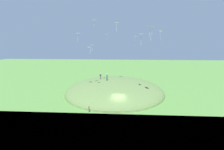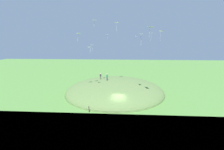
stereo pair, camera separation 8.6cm
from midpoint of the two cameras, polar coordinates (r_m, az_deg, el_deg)
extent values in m
plane|color=#578B3D|center=(32.79, 2.37, -10.74)|extent=(160.00, 160.00, 0.00)
ellipsoid|color=#627E43|center=(41.97, 1.02, -5.61)|extent=(26.16, 24.30, 5.55)
cube|color=navy|center=(41.39, -1.66, -1.34)|extent=(0.20, 0.25, 0.83)
cylinder|color=#358A59|center=(41.22, -1.67, -0.33)|extent=(0.53, 0.53, 0.66)
sphere|color=beige|center=(41.13, -1.67, 0.29)|extent=(0.25, 0.25, 0.25)
cube|color=#565446|center=(43.34, -3.92, -0.99)|extent=(0.25, 0.15, 0.77)
cylinder|color=#444042|center=(43.19, -3.93, -0.10)|extent=(0.47, 0.47, 0.61)
sphere|color=beige|center=(43.11, -3.94, 0.44)|extent=(0.23, 0.23, 0.23)
cube|color=white|center=(31.73, 10.08, 13.75)|extent=(0.91, 0.74, 0.12)
cylinder|color=white|center=(31.89, 10.03, 11.67)|extent=(0.12, 0.10, 1.91)
cube|color=white|center=(38.39, 16.69, 14.38)|extent=(0.72, 0.89, 0.15)
cylinder|color=white|center=(38.39, 16.38, 12.67)|extent=(0.24, 0.24, 1.91)
cube|color=silver|center=(39.02, 1.71, 17.65)|extent=(1.00, 1.20, 0.05)
cylinder|color=silver|center=(38.75, 1.63, 15.94)|extent=(0.05, 0.18, 1.84)
cube|color=silver|center=(36.34, -5.98, 18.33)|extent=(0.96, 0.99, 0.04)
cylinder|color=silver|center=(36.43, -6.08, 17.10)|extent=(0.10, 0.12, 1.13)
cube|color=white|center=(42.00, 8.44, 13.04)|extent=(1.01, 0.79, 0.12)
cylinder|color=white|center=(42.13, 8.01, 12.17)|extent=(0.10, 0.12, 0.83)
cube|color=white|center=(29.58, 13.36, 15.83)|extent=(1.29, 1.14, 0.13)
cylinder|color=white|center=(29.60, 12.92, 13.97)|extent=(0.17, 0.09, 1.39)
cube|color=white|center=(36.17, -7.86, 9.52)|extent=(0.66, 0.84, 0.13)
cylinder|color=white|center=(35.99, -7.43, 8.31)|extent=(0.20, 0.16, 1.13)
cube|color=white|center=(33.93, -6.98, 10.23)|extent=(0.65, 0.77, 0.06)
cylinder|color=white|center=(34.03, -6.78, 9.16)|extent=(0.17, 0.07, 0.95)
cube|color=silver|center=(41.97, 13.68, 13.84)|extent=(1.11, 1.07, 0.05)
cylinder|color=silver|center=(41.66, 13.34, 12.48)|extent=(0.11, 0.12, 1.57)
cube|color=white|center=(47.45, -1.73, 13.78)|extent=(1.05, 0.87, 0.08)
cylinder|color=white|center=(47.38, -1.55, 12.97)|extent=(0.14, 0.04, 0.89)
cube|color=white|center=(34.10, -11.37, 13.91)|extent=(0.94, 1.02, 0.16)
cylinder|color=white|center=(34.41, -11.63, 12.35)|extent=(0.04, 0.16, 1.41)
cylinder|color=brown|center=(30.30, -7.88, -11.65)|extent=(0.14, 0.14, 1.13)
camera|label=1|loc=(0.04, -89.93, 0.02)|focal=26.50mm
camera|label=2|loc=(0.04, 90.07, -0.02)|focal=26.50mm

